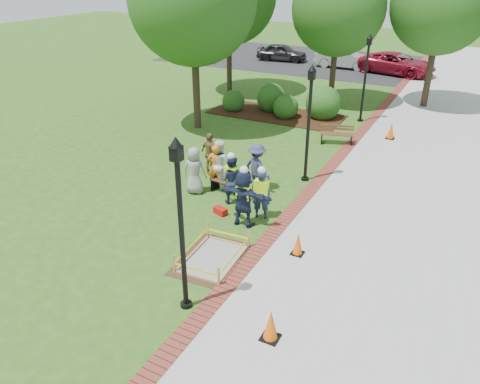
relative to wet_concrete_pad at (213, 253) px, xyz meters
The scene contains 34 objects.
ground 1.37m from the wet_concrete_pad, 128.43° to the left, with size 100.00×100.00×0.00m, color #285116.
sidewalk 11.82m from the wet_concrete_pad, 69.38° to the left, with size 6.00×60.00×0.02m, color #9E9E99.
brick_edging 11.10m from the wet_concrete_pad, 85.29° to the left, with size 0.50×60.00×0.03m, color maroon.
mulch_bed 13.61m from the wet_concrete_pad, 106.38° to the left, with size 7.00×3.00×0.05m, color #381E0F.
parking_lot 28.07m from the wet_concrete_pad, 91.71° to the left, with size 36.00×12.00×0.01m, color black.
wet_concrete_pad is the anchor object (origin of this frame).
bench_near 4.08m from the wet_concrete_pad, 112.09° to the left, with size 1.49×0.64×0.78m.
bench_far 10.34m from the wet_concrete_pad, 88.37° to the left, with size 1.56×0.89×0.80m.
cone_front 3.30m from the wet_concrete_pad, 37.35° to the right, with size 0.40×0.40×0.78m.
cone_back 2.36m from the wet_concrete_pad, 34.01° to the left, with size 0.35×0.35×0.68m.
cone_far 12.29m from the wet_concrete_pad, 79.18° to the left, with size 0.39×0.39×0.78m.
toolbox 2.58m from the wet_concrete_pad, 115.06° to the left, with size 0.44×0.24×0.22m, color #B0120D.
lamp_near 3.00m from the wet_concrete_pad, 78.06° to the right, with size 0.28×0.28×4.26m.
lamp_mid 6.47m from the wet_concrete_pad, 86.12° to the left, with size 0.28×0.28×4.26m.
lamp_far 14.24m from the wet_concrete_pad, 88.33° to the left, with size 0.28×0.28×4.26m.
tree_left 12.67m from the wet_concrete_pad, 124.23° to the left, with size 5.68×5.68×8.63m.
tree_back 17.32m from the wet_concrete_pad, 96.74° to the left, with size 4.93×4.93×7.55m.
tree_right 19.28m from the wet_concrete_pad, 81.13° to the left, with size 5.12×5.12×7.92m.
shrub_a 14.12m from the wet_concrete_pad, 115.97° to the left, with size 1.21×1.21×1.21m, color #224814.
shrub_b 14.36m from the wet_concrete_pad, 107.73° to the left, with size 1.59×1.59×1.59m, color #224814.
shrub_c 13.21m from the wet_concrete_pad, 103.96° to the left, with size 1.30×1.30×1.30m, color #224814.
shrub_d 13.73m from the wet_concrete_pad, 96.16° to the left, with size 1.81×1.81×1.81m, color #224814.
shrub_e 14.59m from the wet_concrete_pad, 106.36° to the left, with size 1.02×1.02×1.02m, color #224814.
casual_person_a 4.27m from the wet_concrete_pad, 128.88° to the left, with size 0.60×0.46×1.67m.
casual_person_b 4.53m from the wet_concrete_pad, 119.03° to the left, with size 0.62×0.52×1.65m.
casual_person_c 4.68m from the wet_concrete_pad, 117.16° to the left, with size 0.66×0.54×1.77m.
casual_person_d 5.81m from the wet_concrete_pad, 121.32° to the left, with size 0.60×0.48×1.62m.
casual_person_e 4.62m from the wet_concrete_pad, 100.49° to the left, with size 0.63×0.50×1.71m.
hivis_worker_a 2.22m from the wet_concrete_pad, 93.32° to the left, with size 0.59×0.38×1.98m.
hivis_worker_b 2.82m from the wet_concrete_pad, 86.85° to the left, with size 0.59×0.46×1.76m.
hivis_worker_c 3.49m from the wet_concrete_pad, 109.96° to the left, with size 0.60×0.48×1.80m.
parked_car_a 28.32m from the wet_concrete_pad, 109.17° to the left, with size 4.54×1.98×1.48m, color #252527.
parked_car_b 26.63m from the wet_concrete_pad, 98.71° to the left, with size 4.78×2.08×1.56m, color #B1B1B6.
parked_car_c 26.03m from the wet_concrete_pad, 90.32° to the left, with size 4.94×2.15×1.61m, color maroon.
Camera 1 is at (6.42, -10.15, 7.39)m, focal length 35.00 mm.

